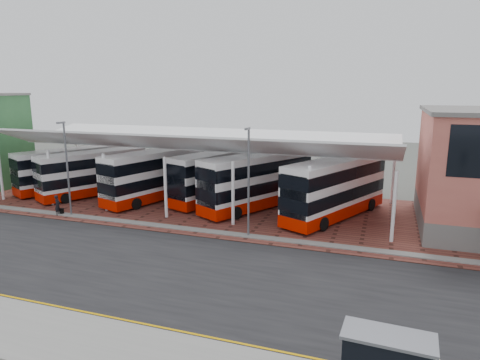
{
  "coord_description": "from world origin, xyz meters",
  "views": [
    {
      "loc": [
        11.24,
        -22.26,
        10.77
      ],
      "look_at": [
        0.28,
        9.37,
        3.54
      ],
      "focal_mm": 32.0,
      "sensor_mm": 36.0,
      "label": 1
    }
  ],
  "objects_px": {
    "bus_5": "(336,189)",
    "bus_2": "(157,175)",
    "bus_0": "(68,170)",
    "bus_4": "(257,182)",
    "bus_3": "(219,176)",
    "bus_1": "(93,174)",
    "pedestrian": "(58,205)"
  },
  "relations": [
    {
      "from": "bus_5",
      "to": "pedestrian",
      "type": "relative_size",
      "value": 6.86
    },
    {
      "from": "bus_0",
      "to": "bus_4",
      "type": "relative_size",
      "value": 0.91
    },
    {
      "from": "bus_1",
      "to": "bus_5",
      "type": "bearing_deg",
      "value": 28.05
    },
    {
      "from": "bus_3",
      "to": "pedestrian",
      "type": "height_order",
      "value": "bus_3"
    },
    {
      "from": "bus_0",
      "to": "bus_5",
      "type": "height_order",
      "value": "bus_5"
    },
    {
      "from": "bus_1",
      "to": "bus_3",
      "type": "bearing_deg",
      "value": 38.24
    },
    {
      "from": "bus_0",
      "to": "bus_1",
      "type": "height_order",
      "value": "bus_1"
    },
    {
      "from": "bus_3",
      "to": "bus_4",
      "type": "bearing_deg",
      "value": -0.27
    },
    {
      "from": "bus_5",
      "to": "bus_2",
      "type": "bearing_deg",
      "value": -156.35
    },
    {
      "from": "bus_0",
      "to": "pedestrian",
      "type": "distance_m",
      "value": 9.69
    },
    {
      "from": "bus_2",
      "to": "bus_5",
      "type": "relative_size",
      "value": 0.99
    },
    {
      "from": "bus_2",
      "to": "pedestrian",
      "type": "xyz_separation_m",
      "value": [
        -5.34,
        -7.58,
        -1.5
      ]
    },
    {
      "from": "bus_2",
      "to": "bus_3",
      "type": "bearing_deg",
      "value": 35.72
    },
    {
      "from": "bus_5",
      "to": "bus_3",
      "type": "bearing_deg",
      "value": -165.93
    },
    {
      "from": "bus_4",
      "to": "bus_2",
      "type": "bearing_deg",
      "value": -150.44
    },
    {
      "from": "bus_4",
      "to": "pedestrian",
      "type": "distance_m",
      "value": 17.42
    },
    {
      "from": "bus_0",
      "to": "bus_1",
      "type": "xyz_separation_m",
      "value": [
        3.92,
        -0.97,
        0.02
      ]
    },
    {
      "from": "bus_3",
      "to": "bus_5",
      "type": "height_order",
      "value": "bus_5"
    },
    {
      "from": "bus_1",
      "to": "bus_3",
      "type": "relative_size",
      "value": 0.92
    },
    {
      "from": "bus_3",
      "to": "bus_5",
      "type": "bearing_deg",
      "value": 9.12
    },
    {
      "from": "bus_1",
      "to": "bus_3",
      "type": "distance_m",
      "value": 12.98
    },
    {
      "from": "bus_2",
      "to": "bus_4",
      "type": "height_order",
      "value": "bus_4"
    },
    {
      "from": "bus_3",
      "to": "bus_5",
      "type": "xyz_separation_m",
      "value": [
        11.36,
        -2.13,
        0.11
      ]
    },
    {
      "from": "bus_1",
      "to": "bus_5",
      "type": "distance_m",
      "value": 24.11
    },
    {
      "from": "bus_0",
      "to": "bus_5",
      "type": "xyz_separation_m",
      "value": [
        28.02,
        -0.61,
        0.26
      ]
    },
    {
      "from": "bus_0",
      "to": "bus_5",
      "type": "bearing_deg",
      "value": 24.58
    },
    {
      "from": "bus_1",
      "to": "bus_0",
      "type": "bearing_deg",
      "value": -166.73
    },
    {
      "from": "bus_1",
      "to": "pedestrian",
      "type": "height_order",
      "value": "bus_1"
    },
    {
      "from": "bus_0",
      "to": "bus_2",
      "type": "height_order",
      "value": "bus_2"
    },
    {
      "from": "bus_1",
      "to": "bus_4",
      "type": "xyz_separation_m",
      "value": [
        17.06,
        0.91,
        0.22
      ]
    },
    {
      "from": "bus_5",
      "to": "pedestrian",
      "type": "bearing_deg",
      "value": -137.45
    },
    {
      "from": "bus_4",
      "to": "pedestrian",
      "type": "relative_size",
      "value": 6.7
    }
  ]
}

